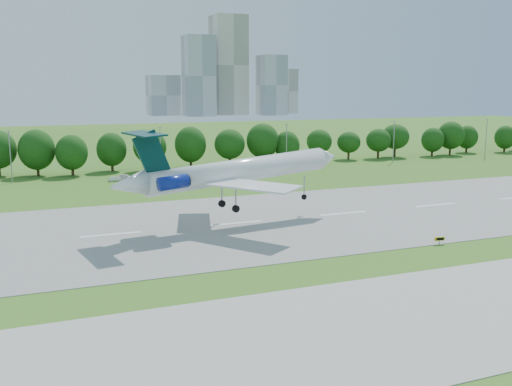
# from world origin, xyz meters

# --- Properties ---
(ground) EXTENTS (600.00, 600.00, 0.00)m
(ground) POSITION_xyz_m (0.00, 0.00, 0.00)
(ground) COLOR #33651A
(ground) RESTS_ON ground
(runway) EXTENTS (400.00, 45.00, 0.08)m
(runway) POSITION_xyz_m (0.00, 25.00, 0.04)
(runway) COLOR gray
(runway) RESTS_ON ground
(tree_line) EXTENTS (288.40, 8.40, 10.40)m
(tree_line) POSITION_xyz_m (0.00, 92.00, 6.19)
(tree_line) COLOR #382314
(tree_line) RESTS_ON ground
(light_poles) EXTENTS (175.90, 0.25, 12.19)m
(light_poles) POSITION_xyz_m (-2.50, 82.00, 6.34)
(light_poles) COLOR gray
(light_poles) RESTS_ON ground
(skyline) EXTENTS (127.00, 52.00, 80.00)m
(skyline) POSITION_xyz_m (100.16, 390.61, 30.46)
(skyline) COLOR #B2B2B7
(skyline) RESTS_ON ground
(airliner) EXTENTS (40.82, 29.35, 13.37)m
(airliner) POSITION_xyz_m (-21.23, 24.66, 8.75)
(airliner) COLOR white
(airliner) RESTS_ON ground
(taxi_sign_left) EXTENTS (1.56, 0.37, 1.09)m
(taxi_sign_left) POSITION_xyz_m (2.60, 2.57, 0.81)
(taxi_sign_left) COLOR gray
(taxi_sign_left) RESTS_ON ground
(service_vehicle_a) EXTENTS (3.39, 1.75, 1.07)m
(service_vehicle_a) POSITION_xyz_m (-32.32, 76.32, 0.53)
(service_vehicle_a) COLOR silver
(service_vehicle_a) RESTS_ON ground
(service_vehicle_b) EXTENTS (4.35, 3.16, 1.38)m
(service_vehicle_b) POSITION_xyz_m (-29.68, 77.81, 0.69)
(service_vehicle_b) COLOR silver
(service_vehicle_b) RESTS_ON ground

